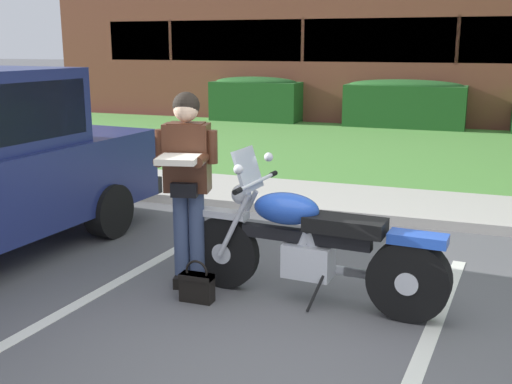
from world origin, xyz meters
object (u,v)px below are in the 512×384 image
object	(u,v)px
handbag	(197,285)
brick_building	(464,44)
motorcycle	(320,247)
rider_person	(187,175)
hedge_center_left	(404,103)
hedge_left	(256,99)

from	to	relation	value
handbag	brick_building	xyz separation A→B (m)	(1.42, 17.00, 1.94)
motorcycle	rider_person	xyz separation A→B (m)	(-1.18, -0.02, 0.52)
rider_person	hedge_center_left	xyz separation A→B (m)	(0.49, 11.20, -0.36)
motorcycle	rider_person	world-z (taller)	rider_person
motorcycle	handbag	xyz separation A→B (m)	(-0.97, -0.31, -0.34)
rider_person	brick_building	distance (m)	16.82
rider_person	motorcycle	bearing A→B (deg)	0.93
rider_person	hedge_left	distance (m)	11.73
motorcycle	hedge_center_left	xyz separation A→B (m)	(-0.69, 11.18, 0.16)
handbag	motorcycle	bearing A→B (deg)	17.90
hedge_left	hedge_center_left	xyz separation A→B (m)	(3.95, -0.00, 0.00)
motorcycle	hedge_left	distance (m)	12.11
handbag	rider_person	bearing A→B (deg)	125.61
brick_building	rider_person	bearing A→B (deg)	-95.58
motorcycle	brick_building	xyz separation A→B (m)	(0.45, 16.69, 1.60)
rider_person	hedge_center_left	size ratio (longest dim) A/B	0.58
hedge_left	motorcycle	bearing A→B (deg)	-67.49
hedge_left	hedge_center_left	size ratio (longest dim) A/B	0.82
handbag	hedge_center_left	bearing A→B (deg)	88.60
rider_person	hedge_left	world-z (taller)	rider_person
handbag	hedge_left	size ratio (longest dim) A/B	0.15
hedge_center_left	brick_building	world-z (taller)	brick_building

